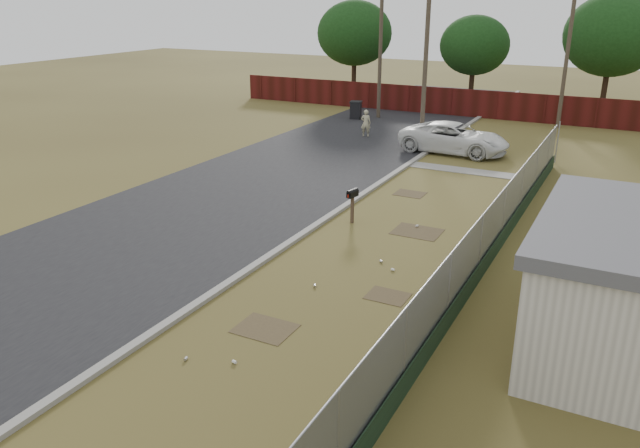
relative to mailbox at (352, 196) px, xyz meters
The scene contains 11 objects.
ground 3.60m from the mailbox, 53.54° to the right, with size 120.00×120.00×0.00m, color olive.
street 7.12m from the mailbox, 131.75° to the left, with size 15.10×60.00×0.12m.
chainlink_fence 5.47m from the mailbox, 18.77° to the right, with size 0.10×27.06×2.02m.
privacy_fence 22.56m from the mailbox, 100.06° to the left, with size 30.00×0.12×1.80m, color #47110F.
utility_poles 18.33m from the mailbox, 95.14° to the left, with size 12.60×8.24×9.00m.
horizon_trees 21.29m from the mailbox, 82.05° to the left, with size 33.32×31.94×7.78m.
mailbox is the anchor object (origin of this frame).
pickup_truck 11.96m from the mailbox, 88.93° to the left, with size 2.53×5.48×1.52m, color white.
pedestrian 14.45m from the mailbox, 111.67° to the left, with size 0.56×0.37×1.53m, color #BBB289.
trash_bin 19.84m from the mailbox, 114.02° to the left, with size 0.92×0.90×1.14m.
scattered_litter 4.72m from the mailbox, 62.69° to the right, with size 4.11×10.75×0.07m.
Camera 1 is at (6.54, -16.20, 7.63)m, focal length 35.00 mm.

